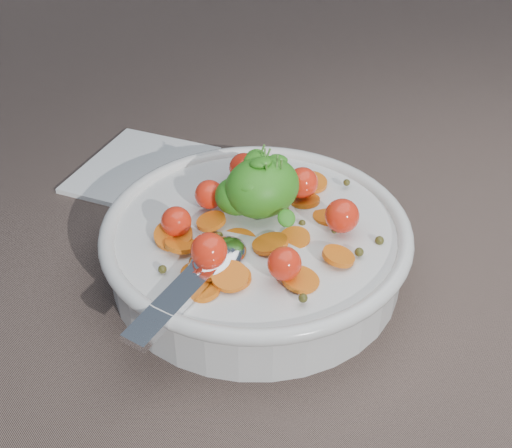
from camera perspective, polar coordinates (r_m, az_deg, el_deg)
ground at (r=0.64m, az=0.79°, el=-3.08°), size 6.00×6.00×0.00m
bowl at (r=0.60m, az=-0.02°, el=-1.77°), size 0.31×0.29×0.12m
napkin at (r=0.78m, az=-10.05°, el=4.80°), size 0.20×0.19×0.01m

